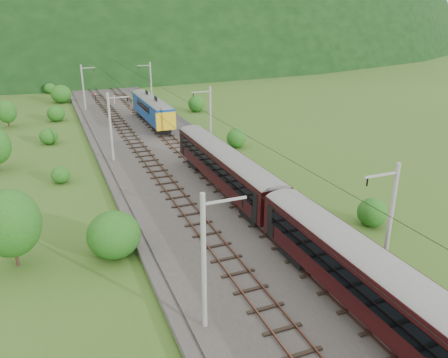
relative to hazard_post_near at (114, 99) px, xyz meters
name	(u,v)px	position (x,y,z in m)	size (l,w,h in m)	color
ground	(300,304)	(0.39, -67.68, -1.15)	(600.00, 600.00, 0.00)	#375A1C
railbed	(235,231)	(0.39, -57.68, -1.00)	(14.00, 220.00, 0.30)	#38332D
track_left	(207,234)	(-2.01, -57.68, -0.78)	(2.40, 220.00, 0.27)	brown
track_right	(261,224)	(2.79, -57.68, -0.78)	(2.40, 220.00, 0.27)	brown
catenary_left	(111,126)	(-5.73, -35.68, 3.35)	(2.54, 192.28, 8.00)	gray
catenary_right	(210,117)	(6.52, -35.68, 3.35)	(2.54, 192.28, 8.00)	gray
overhead_wires	(236,149)	(0.39, -57.68, 5.95)	(4.83, 198.00, 0.03)	black
mountain_main	(62,45)	(0.39, 192.32, -1.15)	(504.00, 360.00, 244.00)	black
hazard_post_near	(114,99)	(0.00, 0.00, 0.00)	(0.18, 0.18, 1.70)	red
hazard_post_far	(131,111)	(0.99, -11.77, -0.03)	(0.17, 0.17, 1.63)	red
signal	(96,98)	(-3.31, 1.57, 0.25)	(0.21, 0.21, 1.88)	black
vegetation_left	(46,237)	(-13.57, -57.86, 1.41)	(12.83, 139.30, 6.49)	#215316
vegetation_right	(270,153)	(11.62, -42.56, 0.00)	(5.28, 99.43, 2.65)	#215316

